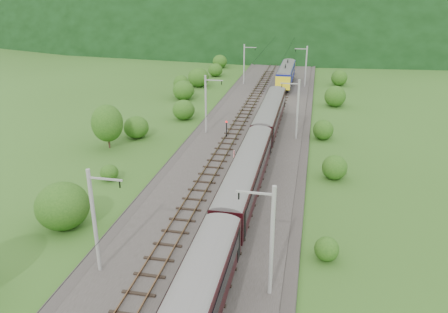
# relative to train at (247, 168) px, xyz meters

# --- Properties ---
(ground) EXTENTS (600.00, 600.00, 0.00)m
(ground) POSITION_rel_train_xyz_m (-2.40, -13.74, -3.30)
(ground) COLOR #2E5019
(ground) RESTS_ON ground
(railbed) EXTENTS (14.00, 220.00, 0.30)m
(railbed) POSITION_rel_train_xyz_m (-2.40, -3.74, -3.15)
(railbed) COLOR #38332D
(railbed) RESTS_ON ground
(track_left) EXTENTS (2.40, 220.00, 0.27)m
(track_left) POSITION_rel_train_xyz_m (-4.80, -3.74, -2.93)
(track_left) COLOR brown
(track_left) RESTS_ON railbed
(track_right) EXTENTS (2.40, 220.00, 0.27)m
(track_right) POSITION_rel_train_xyz_m (0.00, -3.74, -2.93)
(track_right) COLOR brown
(track_right) RESTS_ON railbed
(catenary_left) EXTENTS (2.54, 192.28, 8.00)m
(catenary_left) POSITION_rel_train_xyz_m (-8.52, 18.26, 1.20)
(catenary_left) COLOR gray
(catenary_left) RESTS_ON railbed
(catenary_right) EXTENTS (2.54, 192.28, 8.00)m
(catenary_right) POSITION_rel_train_xyz_m (3.72, 18.26, 1.20)
(catenary_right) COLOR gray
(catenary_right) RESTS_ON railbed
(overhead_wires) EXTENTS (4.83, 198.00, 0.03)m
(overhead_wires) POSITION_rel_train_xyz_m (-2.40, -3.74, 3.80)
(overhead_wires) COLOR black
(overhead_wires) RESTS_ON ground
(mountain_main) EXTENTS (504.00, 360.00, 244.00)m
(mountain_main) POSITION_rel_train_xyz_m (-2.40, 246.26, -3.30)
(mountain_main) COLOR black
(mountain_main) RESTS_ON ground
(mountain_ridge) EXTENTS (336.00, 280.00, 132.00)m
(mountain_ridge) POSITION_rel_train_xyz_m (-122.40, 286.26, -3.30)
(mountain_ridge) COLOR black
(mountain_ridge) RESTS_ON ground
(train) EXTENTS (2.76, 110.63, 4.79)m
(train) POSITION_rel_train_xyz_m (0.00, 0.00, 0.00)
(train) COLOR black
(train) RESTS_ON ground
(hazard_post_near) EXTENTS (0.17, 0.17, 1.63)m
(hazard_post_near) POSITION_rel_train_xyz_m (-2.71, 7.96, -2.19)
(hazard_post_near) COLOR red
(hazard_post_near) RESTS_ON railbed
(hazard_post_far) EXTENTS (0.15, 0.15, 1.38)m
(hazard_post_far) POSITION_rel_train_xyz_m (-2.28, 35.29, -2.31)
(hazard_post_far) COLOR red
(hazard_post_far) RESTS_ON railbed
(signal) EXTENTS (0.25, 0.25, 2.24)m
(signal) POSITION_rel_train_xyz_m (-5.45, 17.03, -1.69)
(signal) COLOR black
(signal) RESTS_ON railbed
(vegetation_left) EXTENTS (10.41, 144.40, 7.00)m
(vegetation_left) POSITION_rel_train_xyz_m (-16.71, 0.71, -1.01)
(vegetation_left) COLOR #204D14
(vegetation_left) RESTS_ON ground
(vegetation_right) EXTENTS (6.24, 107.74, 3.22)m
(vegetation_right) POSITION_rel_train_xyz_m (9.14, 11.52, -1.92)
(vegetation_right) COLOR #204D14
(vegetation_right) RESTS_ON ground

